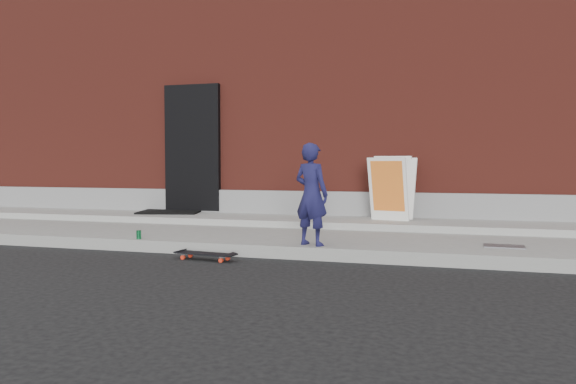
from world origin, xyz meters
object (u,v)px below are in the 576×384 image
(soda_can, at_px, (139,235))
(child, at_px, (311,194))
(pizza_sign, at_px, (392,188))
(skateboard, at_px, (205,254))

(soda_can, bearing_deg, child, 2.75)
(child, bearing_deg, pizza_sign, -85.75)
(child, distance_m, pizza_sign, 2.40)
(skateboard, bearing_deg, soda_can, 160.54)
(child, bearing_deg, skateboard, 45.08)
(child, xyz_separation_m, soda_can, (-2.26, -0.11, -0.55))
(skateboard, bearing_deg, pizza_sign, 56.48)
(skateboard, bearing_deg, child, 23.70)
(pizza_sign, distance_m, soda_can, 3.85)
(child, bearing_deg, soda_can, 24.13)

